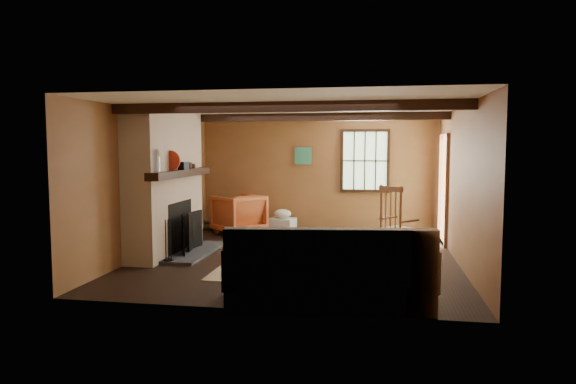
% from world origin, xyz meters
% --- Properties ---
extents(ground, '(5.50, 5.50, 0.00)m').
position_xyz_m(ground, '(0.00, 0.00, 0.00)').
color(ground, black).
rests_on(ground, ground).
extents(room_envelope, '(5.02, 5.52, 2.44)m').
position_xyz_m(room_envelope, '(0.22, 0.26, 1.63)').
color(room_envelope, brown).
rests_on(room_envelope, ground).
extents(fireplace, '(1.02, 2.30, 2.40)m').
position_xyz_m(fireplace, '(-2.23, -0.00, 1.10)').
color(fireplace, '#945A39').
rests_on(fireplace, ground).
extents(rug, '(2.50, 3.00, 0.01)m').
position_xyz_m(rug, '(0.20, -0.20, 0.00)').
color(rug, tan).
rests_on(rug, ground).
extents(rocking_chair, '(0.91, 0.93, 1.18)m').
position_xyz_m(rocking_chair, '(1.58, 0.22, 0.50)').
color(rocking_chair, tan).
rests_on(rocking_chair, ground).
extents(sofa, '(2.41, 1.30, 0.93)m').
position_xyz_m(sofa, '(0.74, -2.41, 0.33)').
color(sofa, beige).
rests_on(sofa, ground).
extents(firewood_pile, '(0.66, 0.12, 0.24)m').
position_xyz_m(firewood_pile, '(-2.09, 2.44, 0.12)').
color(firewood_pile, '#503E22').
rests_on(firewood_pile, ground).
extents(laundry_basket, '(0.57, 0.48, 0.30)m').
position_xyz_m(laundry_basket, '(-0.69, 2.40, 0.15)').
color(laundry_basket, silver).
rests_on(laundry_basket, ground).
extents(basket_pillow, '(0.38, 0.31, 0.18)m').
position_xyz_m(basket_pillow, '(-0.69, 2.40, 0.39)').
color(basket_pillow, beige).
rests_on(basket_pillow, laundry_basket).
extents(armchair, '(1.25, 1.24, 0.82)m').
position_xyz_m(armchair, '(-1.55, 2.04, 0.41)').
color(armchair, '#BF6026').
rests_on(armchair, ground).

